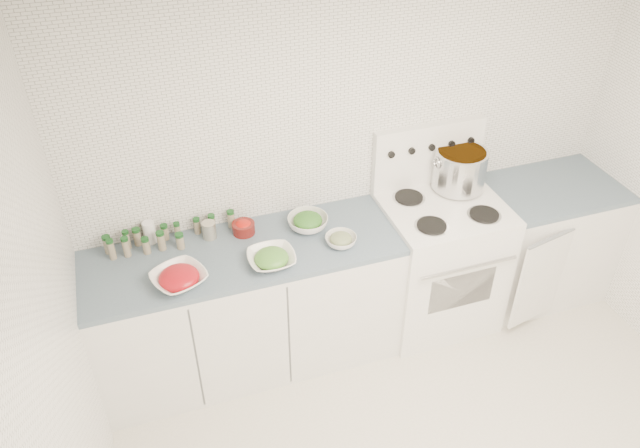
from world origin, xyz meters
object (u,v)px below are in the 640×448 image
(stove, at_px, (437,259))
(bowl_tomato, at_px, (179,278))
(bowl_snowpea, at_px, (272,258))
(stock_pot, at_px, (460,167))

(stove, relative_size, bowl_tomato, 3.67)
(stove, height_order, bowl_snowpea, stove)
(stock_pot, distance_m, bowl_snowpea, 1.39)
(stove, relative_size, bowl_snowpea, 5.02)
(stove, xyz_separation_m, bowl_tomato, (-1.69, -0.16, 0.44))
(stove, height_order, stock_pot, stove)
(stock_pot, relative_size, bowl_snowpea, 1.33)
(stock_pot, xyz_separation_m, bowl_snowpea, (-1.35, -0.32, -0.15))
(bowl_tomato, bearing_deg, stock_pot, 9.77)
(stove, distance_m, bowl_tomato, 1.76)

